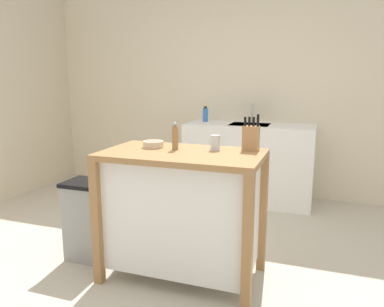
{
  "coord_description": "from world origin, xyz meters",
  "views": [
    {
      "loc": [
        1.04,
        -2.17,
        1.42
      ],
      "look_at": [
        0.15,
        0.38,
        0.87
      ],
      "focal_mm": 35.1,
      "sensor_mm": 36.0,
      "label": 1
    }
  ],
  "objects_px": {
    "trash_bin": "(90,220)",
    "bottle_hand_soap": "(205,115)",
    "kitchen_island": "(183,208)",
    "pepper_grinder": "(175,137)",
    "knife_block": "(251,137)",
    "drinking_cup": "(215,143)",
    "bowl_ceramic_small": "(153,144)",
    "sink_faucet": "(253,113)"
  },
  "relations": [
    {
      "from": "trash_bin",
      "to": "bottle_hand_soap",
      "type": "relative_size",
      "value": 3.46
    },
    {
      "from": "kitchen_island",
      "to": "pepper_grinder",
      "type": "relative_size",
      "value": 5.7
    },
    {
      "from": "kitchen_island",
      "to": "trash_bin",
      "type": "bearing_deg",
      "value": 178.7
    },
    {
      "from": "knife_block",
      "to": "bottle_hand_soap",
      "type": "bearing_deg",
      "value": 116.85
    },
    {
      "from": "drinking_cup",
      "to": "pepper_grinder",
      "type": "xyz_separation_m",
      "value": [
        -0.27,
        -0.08,
        0.04
      ]
    },
    {
      "from": "kitchen_island",
      "to": "bottle_hand_soap",
      "type": "xyz_separation_m",
      "value": [
        -0.44,
        1.93,
        0.47
      ]
    },
    {
      "from": "bowl_ceramic_small",
      "to": "bottle_hand_soap",
      "type": "relative_size",
      "value": 0.82
    },
    {
      "from": "trash_bin",
      "to": "bottle_hand_soap",
      "type": "bearing_deg",
      "value": 79.58
    },
    {
      "from": "bowl_ceramic_small",
      "to": "sink_faucet",
      "type": "xyz_separation_m",
      "value": [
        0.37,
        1.92,
        0.06
      ]
    },
    {
      "from": "knife_block",
      "to": "pepper_grinder",
      "type": "distance_m",
      "value": 0.53
    },
    {
      "from": "drinking_cup",
      "to": "kitchen_island",
      "type": "bearing_deg",
      "value": -144.88
    },
    {
      "from": "kitchen_island",
      "to": "drinking_cup",
      "type": "bearing_deg",
      "value": 35.12
    },
    {
      "from": "pepper_grinder",
      "to": "trash_bin",
      "type": "relative_size",
      "value": 0.31
    },
    {
      "from": "knife_block",
      "to": "sink_faucet",
      "type": "relative_size",
      "value": 1.15
    },
    {
      "from": "bowl_ceramic_small",
      "to": "pepper_grinder",
      "type": "relative_size",
      "value": 0.77
    },
    {
      "from": "drinking_cup",
      "to": "bottle_hand_soap",
      "type": "bearing_deg",
      "value": 109.43
    },
    {
      "from": "trash_bin",
      "to": "bottle_hand_soap",
      "type": "distance_m",
      "value": 2.05
    },
    {
      "from": "drinking_cup",
      "to": "sink_faucet",
      "type": "distance_m",
      "value": 1.87
    },
    {
      "from": "kitchen_island",
      "to": "bottle_hand_soap",
      "type": "relative_size",
      "value": 6.03
    },
    {
      "from": "sink_faucet",
      "to": "trash_bin",
      "type": "bearing_deg",
      "value": -114.44
    },
    {
      "from": "pepper_grinder",
      "to": "bottle_hand_soap",
      "type": "bearing_deg",
      "value": 100.97
    },
    {
      "from": "bowl_ceramic_small",
      "to": "sink_faucet",
      "type": "relative_size",
      "value": 0.68
    },
    {
      "from": "trash_bin",
      "to": "sink_faucet",
      "type": "height_order",
      "value": "sink_faucet"
    },
    {
      "from": "drinking_cup",
      "to": "sink_faucet",
      "type": "height_order",
      "value": "sink_faucet"
    },
    {
      "from": "kitchen_island",
      "to": "sink_faucet",
      "type": "bearing_deg",
      "value": 86.75
    },
    {
      "from": "pepper_grinder",
      "to": "sink_faucet",
      "type": "height_order",
      "value": "sink_faucet"
    },
    {
      "from": "kitchen_island",
      "to": "pepper_grinder",
      "type": "xyz_separation_m",
      "value": [
        -0.08,
        0.06,
        0.5
      ]
    },
    {
      "from": "bowl_ceramic_small",
      "to": "drinking_cup",
      "type": "height_order",
      "value": "drinking_cup"
    },
    {
      "from": "sink_faucet",
      "to": "drinking_cup",
      "type": "bearing_deg",
      "value": -87.54
    },
    {
      "from": "sink_faucet",
      "to": "pepper_grinder",
      "type": "bearing_deg",
      "value": -95.59
    },
    {
      "from": "kitchen_island",
      "to": "drinking_cup",
      "type": "xyz_separation_m",
      "value": [
        0.19,
        0.14,
        0.46
      ]
    },
    {
      "from": "kitchen_island",
      "to": "pepper_grinder",
      "type": "distance_m",
      "value": 0.51
    },
    {
      "from": "knife_block",
      "to": "drinking_cup",
      "type": "bearing_deg",
      "value": -161.82
    },
    {
      "from": "kitchen_island",
      "to": "trash_bin",
      "type": "relative_size",
      "value": 1.74
    },
    {
      "from": "pepper_grinder",
      "to": "bowl_ceramic_small",
      "type": "bearing_deg",
      "value": 173.23
    },
    {
      "from": "trash_bin",
      "to": "drinking_cup",
      "type": "bearing_deg",
      "value": 6.87
    },
    {
      "from": "pepper_grinder",
      "to": "kitchen_island",
      "type": "bearing_deg",
      "value": -38.79
    },
    {
      "from": "drinking_cup",
      "to": "bottle_hand_soap",
      "type": "distance_m",
      "value": 1.9
    },
    {
      "from": "knife_block",
      "to": "bowl_ceramic_small",
      "type": "bearing_deg",
      "value": -169.2
    },
    {
      "from": "knife_block",
      "to": "drinking_cup",
      "type": "distance_m",
      "value": 0.25
    },
    {
      "from": "kitchen_island",
      "to": "bowl_ceramic_small",
      "type": "distance_m",
      "value": 0.51
    },
    {
      "from": "bottle_hand_soap",
      "to": "pepper_grinder",
      "type": "bearing_deg",
      "value": -79.03
    }
  ]
}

